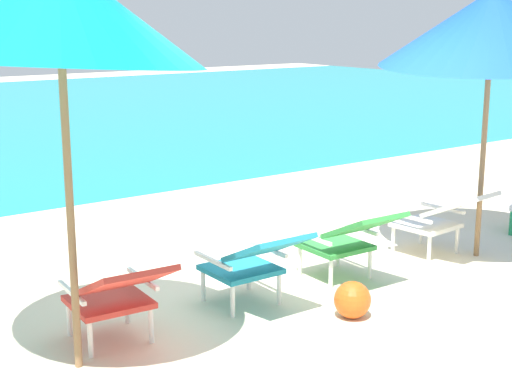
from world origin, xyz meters
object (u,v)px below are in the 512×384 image
lounge_chair_far_left (118,292)px  lounge_chair_near_left (254,260)px  lounge_chair_near_right (349,237)px  beach_umbrella_left (59,11)px  beach_umbrella_right (492,27)px  lounge_chair_far_right (442,216)px  beach_ball (352,300)px

lounge_chair_far_left → lounge_chair_near_left: bearing=1.2°
lounge_chair_near_left → lounge_chair_near_right: 1.01m
lounge_chair_near_left → beach_umbrella_left: 2.38m
lounge_chair_far_left → beach_umbrella_left: beach_umbrella_left is taller
beach_umbrella_left → beach_umbrella_right: 4.01m
lounge_chair_near_right → beach_umbrella_left: 3.11m
lounge_chair_far_left → beach_umbrella_left: bearing=-164.6°
lounge_chair_far_left → lounge_chair_far_right: (3.34, 0.04, 0.00)m
beach_umbrella_right → beach_ball: beach_umbrella_right is taller
lounge_chair_near_left → lounge_chair_far_right: bearing=0.4°
beach_umbrella_left → beach_ball: bearing=-12.7°
lounge_chair_far_left → lounge_chair_near_right: (2.17, 0.05, 0.00)m
lounge_chair_far_right → lounge_chair_near_right: bearing=179.7°
lounge_chair_near_right → lounge_chair_near_left: bearing=-178.7°
lounge_chair_far_right → beach_umbrella_right: bearing=-28.5°
beach_umbrella_left → lounge_chair_near_left: bearing=4.5°
beach_umbrella_right → lounge_chair_near_right: bearing=173.2°
lounge_chair_far_right → beach_ball: lounge_chair_far_right is taller
lounge_chair_near_right → beach_ball: bearing=-130.7°
lounge_chair_far_left → beach_ball: lounge_chair_far_left is taller
lounge_chair_near_left → beach_umbrella_right: bearing=-3.6°
lounge_chair_near_right → beach_umbrella_right: 2.29m
beach_umbrella_left → beach_umbrella_right: size_ratio=0.97×
beach_umbrella_right → beach_umbrella_left: bearing=179.5°
lounge_chair_near_left → beach_umbrella_right: size_ratio=0.33×
lounge_chair_near_right → beach_umbrella_left: bearing=-176.8°
lounge_chair_near_right → lounge_chair_far_right: bearing=-0.3°
beach_ball → beach_umbrella_right: bearing=11.7°
beach_umbrella_left → lounge_chair_far_left: bearing=15.4°
lounge_chair_far_left → lounge_chair_far_right: 3.34m
lounge_chair_far_left → lounge_chair_far_right: size_ratio=0.99×
lounge_chair_far_right → beach_ball: bearing=-160.8°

